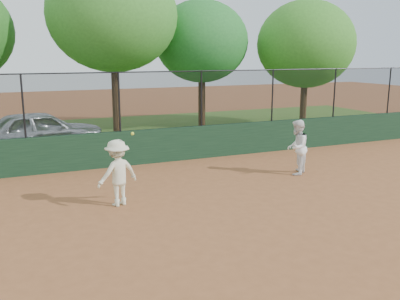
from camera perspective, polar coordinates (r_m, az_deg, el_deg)
name	(u,v)px	position (r m, az deg, el deg)	size (l,w,h in m)	color
ground	(206,223)	(10.29, 0.79, -9.32)	(80.00, 80.00, 0.00)	#955630
back_wall	(135,148)	(15.57, -8.29, 0.31)	(26.00, 0.20, 1.20)	#193820
grass_strip	(102,136)	(21.43, -12.48, 1.78)	(36.00, 12.00, 0.01)	#32561B
parked_car	(41,131)	(18.54, -19.67, 2.31)	(1.93, 4.79, 1.63)	#B2B7BC
player_second	(297,147)	(14.44, 12.29, 0.34)	(0.85, 0.66, 1.75)	white
player_main	(118,173)	(11.40, -10.49, -2.89)	(1.24, 0.94, 1.91)	beige
fence_assembly	(133,100)	(15.31, -8.58, 6.30)	(26.00, 0.06, 2.00)	black
tree_2	(113,15)	(20.42, -11.10, 16.57)	(5.67, 5.15, 7.86)	#442D18
tree_3	(202,42)	(22.70, 0.24, 13.70)	(4.69, 4.26, 6.40)	#422916
tree_4	(306,44)	(24.20, 13.45, 13.02)	(5.18, 4.71, 6.50)	#462E19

